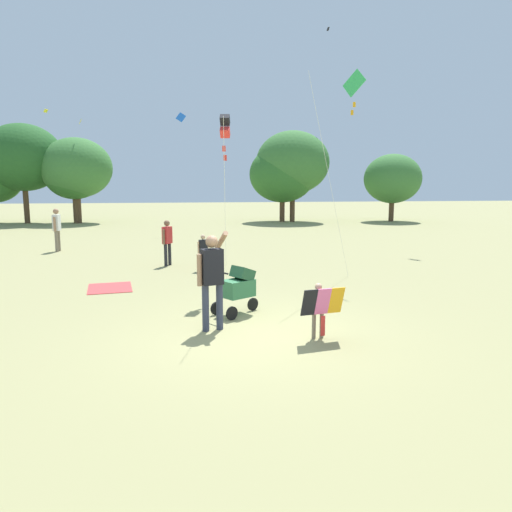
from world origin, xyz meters
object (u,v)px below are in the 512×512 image
(person_red_shirt, at_px, (203,249))
(picnic_blanket, at_px, (110,288))
(kite_adult_black, at_px, (225,128))
(kite_orange_delta, at_px, (353,90))
(person_couple_left, at_px, (57,226))
(child_with_butterfly_kite, at_px, (319,305))
(person_sitting_far, at_px, (167,239))
(stroller, at_px, (239,286))
(person_adult_flyer, at_px, (212,274))

(person_red_shirt, distance_m, picnic_blanket, 3.44)
(kite_adult_black, height_order, person_red_shirt, kite_adult_black)
(kite_orange_delta, bearing_deg, kite_adult_black, -156.96)
(kite_adult_black, distance_m, person_couple_left, 10.81)
(child_with_butterfly_kite, height_order, person_red_shirt, person_red_shirt)
(person_sitting_far, bearing_deg, kite_orange_delta, -27.11)
(kite_orange_delta, distance_m, person_sitting_far, 7.44)
(stroller, relative_size, person_red_shirt, 0.93)
(person_sitting_far, distance_m, person_couple_left, 6.08)
(kite_adult_black, relative_size, person_sitting_far, 2.87)
(person_adult_flyer, height_order, person_sitting_far, person_adult_flyer)
(person_sitting_far, relative_size, person_couple_left, 0.88)
(person_red_shirt, height_order, person_couple_left, person_couple_left)
(person_adult_flyer, xyz_separation_m, kite_adult_black, (0.51, 3.01, 2.97))
(stroller, distance_m, kite_orange_delta, 6.92)
(stroller, xyz_separation_m, person_couple_left, (-6.25, 10.32, 0.41))
(person_adult_flyer, distance_m, person_red_shirt, 6.24)
(person_adult_flyer, height_order, stroller, person_adult_flyer)
(stroller, distance_m, person_sitting_far, 6.51)
(kite_orange_delta, distance_m, person_couple_left, 12.71)
(kite_orange_delta, height_order, person_sitting_far, kite_orange_delta)
(stroller, height_order, kite_orange_delta, kite_orange_delta)
(kite_orange_delta, bearing_deg, person_adult_flyer, -132.64)
(person_red_shirt, relative_size, person_couple_left, 0.66)
(person_red_shirt, relative_size, picnic_blanket, 0.86)
(person_couple_left, bearing_deg, child_with_butterfly_kite, -58.37)
(kite_orange_delta, relative_size, person_red_shirt, 5.21)
(kite_orange_delta, bearing_deg, person_sitting_far, 152.89)
(kite_adult_black, bearing_deg, person_adult_flyer, -99.68)
(kite_adult_black, relative_size, kite_orange_delta, 0.74)
(person_adult_flyer, xyz_separation_m, kite_orange_delta, (4.23, 4.59, 4.23))
(child_with_butterfly_kite, bearing_deg, person_red_shirt, 104.34)
(person_adult_flyer, relative_size, picnic_blanket, 1.42)
(kite_adult_black, relative_size, picnic_blanket, 3.30)
(person_red_shirt, bearing_deg, person_adult_flyer, -90.45)
(person_couple_left, bearing_deg, stroller, -58.80)
(person_sitting_far, height_order, picnic_blanket, person_sitting_far)
(person_red_shirt, xyz_separation_m, person_couple_left, (-5.69, 5.13, 0.35))
(person_red_shirt, relative_size, person_sitting_far, 0.75)
(person_adult_flyer, bearing_deg, kite_adult_black, 80.32)
(person_adult_flyer, height_order, picnic_blanket, person_adult_flyer)
(child_with_butterfly_kite, distance_m, person_red_shirt, 7.24)
(picnic_blanket, bearing_deg, child_with_butterfly_kite, -47.85)
(kite_orange_delta, xyz_separation_m, picnic_blanket, (-6.72, -0.59, -5.31))
(person_sitting_far, bearing_deg, person_adult_flyer, -81.44)
(kite_adult_black, xyz_separation_m, person_sitting_far, (-1.61, 4.31, -3.15))
(person_sitting_far, xyz_separation_m, person_couple_left, (-4.54, 4.04, 0.12))
(stroller, relative_size, kite_adult_black, 0.24)
(person_sitting_far, bearing_deg, stroller, -74.75)
(stroller, distance_m, person_red_shirt, 5.22)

